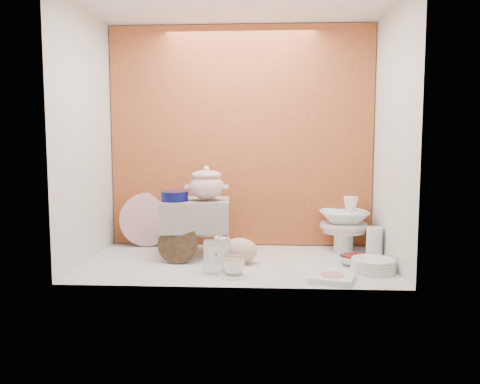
# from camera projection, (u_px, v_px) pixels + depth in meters

# --- Properties ---
(ground) EXTENTS (1.80, 1.80, 0.00)m
(ground) POSITION_uv_depth(u_px,v_px,m) (236.00, 262.00, 2.86)
(ground) COLOR silver
(ground) RESTS_ON ground
(niche_shell) EXTENTS (1.86, 1.03, 1.53)m
(niche_shell) POSITION_uv_depth(u_px,v_px,m) (238.00, 107.00, 2.95)
(niche_shell) COLOR #B2552C
(niche_shell) RESTS_ON ground
(step_stool) EXTENTS (0.44, 0.38, 0.35)m
(step_stool) POSITION_uv_depth(u_px,v_px,m) (196.00, 227.00, 3.03)
(step_stool) COLOR silver
(step_stool) RESTS_ON ground
(soup_tureen) EXTENTS (0.28, 0.28, 0.22)m
(soup_tureen) POSITION_uv_depth(u_px,v_px,m) (207.00, 183.00, 2.95)
(soup_tureen) COLOR white
(soup_tureen) RESTS_ON step_stool
(cobalt_bowl) EXTENTS (0.21, 0.21, 0.06)m
(cobalt_bowl) POSITION_uv_depth(u_px,v_px,m) (175.00, 196.00, 2.93)
(cobalt_bowl) COLOR #090C47
(cobalt_bowl) RESTS_ON step_stool
(floral_platter) EXTENTS (0.39, 0.20, 0.36)m
(floral_platter) POSITION_uv_depth(u_px,v_px,m) (147.00, 220.00, 3.31)
(floral_platter) COLOR silver
(floral_platter) RESTS_ON ground
(blue_white_vase) EXTENTS (0.23, 0.23, 0.23)m
(blue_white_vase) POSITION_uv_depth(u_px,v_px,m) (174.00, 232.00, 3.19)
(blue_white_vase) COLOR silver
(blue_white_vase) RESTS_ON ground
(lacquer_tray) EXTENTS (0.25, 0.12, 0.23)m
(lacquer_tray) POSITION_uv_depth(u_px,v_px,m) (178.00, 243.00, 2.85)
(lacquer_tray) COLOR black
(lacquer_tray) RESTS_ON ground
(mantel_clock) EXTENTS (0.14, 0.05, 0.20)m
(mantel_clock) POSITION_uv_depth(u_px,v_px,m) (217.00, 255.00, 2.62)
(mantel_clock) COLOR silver
(mantel_clock) RESTS_ON ground
(plush_pig) EXTENTS (0.29, 0.22, 0.16)m
(plush_pig) POSITION_uv_depth(u_px,v_px,m) (239.00, 250.00, 2.83)
(plush_pig) COLOR tan
(plush_pig) RESTS_ON ground
(teacup_saucer) EXTENTS (0.20, 0.20, 0.01)m
(teacup_saucer) POSITION_uv_depth(u_px,v_px,m) (234.00, 275.00, 2.56)
(teacup_saucer) COLOR white
(teacup_saucer) RESTS_ON ground
(gold_rim_teacup) EXTENTS (0.12, 0.12, 0.09)m
(gold_rim_teacup) POSITION_uv_depth(u_px,v_px,m) (234.00, 266.00, 2.56)
(gold_rim_teacup) COLOR white
(gold_rim_teacup) RESTS_ON teacup_saucer
(lattice_dish) EXTENTS (0.27, 0.27, 0.03)m
(lattice_dish) POSITION_uv_depth(u_px,v_px,m) (332.00, 278.00, 2.48)
(lattice_dish) COLOR white
(lattice_dish) RESTS_ON ground
(dinner_plate_stack) EXTENTS (0.31, 0.31, 0.07)m
(dinner_plate_stack) POSITION_uv_depth(u_px,v_px,m) (373.00, 265.00, 2.65)
(dinner_plate_stack) COLOR white
(dinner_plate_stack) RESTS_ON ground
(crystal_bowl) EXTENTS (0.22, 0.22, 0.05)m
(crystal_bowl) POSITION_uv_depth(u_px,v_px,m) (354.00, 260.00, 2.80)
(crystal_bowl) COLOR silver
(crystal_bowl) RESTS_ON ground
(clear_glass_vase) EXTENTS (0.10, 0.10, 0.20)m
(clear_glass_vase) POSITION_uv_depth(u_px,v_px,m) (374.00, 243.00, 2.94)
(clear_glass_vase) COLOR silver
(clear_glass_vase) RESTS_ON ground
(porcelain_tower) EXTENTS (0.38, 0.38, 0.36)m
(porcelain_tower) POSITION_uv_depth(u_px,v_px,m) (344.00, 224.00, 3.14)
(porcelain_tower) COLOR white
(porcelain_tower) RESTS_ON ground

